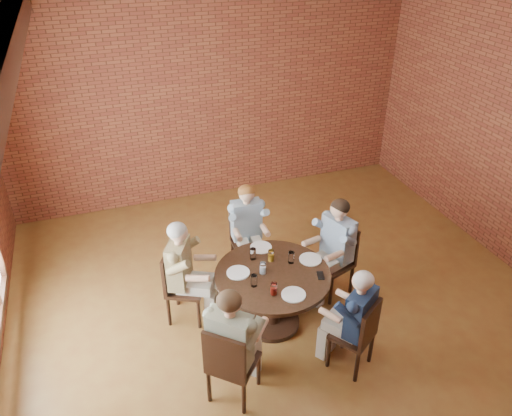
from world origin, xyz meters
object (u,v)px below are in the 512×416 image
object	(u,v)px
chair_a	(337,256)
chair_c	(179,282)
smartphone	(321,275)
chair_b	(246,237)
chair_e	(359,333)
chair_d	(230,363)
diner_e	(354,320)
diner_a	(334,248)
diner_c	(185,272)
diner_d	(233,344)
diner_b	(248,231)
dining_table	(272,289)

from	to	relation	value
chair_a	chair_c	xyz separation A→B (m)	(-1.98, 0.16, -0.00)
smartphone	chair_b	bearing A→B (deg)	124.48
chair_b	chair_e	bearing A→B (deg)	-71.92
chair_d	diner_e	distance (m)	1.34
diner_a	diner_c	distance (m)	1.83
diner_d	smartphone	xyz separation A→B (m)	(1.20, 0.58, 0.08)
diner_a	chair_d	world-z (taller)	diner_a
diner_b	chair_e	size ratio (longest dim) A/B	1.43
chair_a	diner_d	bearing A→B (deg)	-75.19
chair_a	diner_d	world-z (taller)	diner_d
chair_e	diner_e	size ratio (longest dim) A/B	0.71
dining_table	diner_b	xyz separation A→B (m)	(0.06, 1.07, 0.11)
diner_a	chair_b	bearing A→B (deg)	-152.85
dining_table	chair_e	world-z (taller)	chair_e
chair_c	chair_a	bearing A→B (deg)	-67.68
chair_e	diner_e	world-z (taller)	diner_e
chair_b	diner_c	bearing A→B (deg)	-141.40
chair_e	diner_c	bearing A→B (deg)	-75.94
diner_a	chair_e	world-z (taller)	diner_a
diner_e	smartphone	distance (m)	0.65
chair_a	chair_c	world-z (taller)	chair_a
diner_a	diner_b	bearing A→B (deg)	-149.90
chair_d	chair_e	distance (m)	1.38
diner_d	diner_e	distance (m)	1.28
diner_c	diner_e	size ratio (longest dim) A/B	1.05
diner_b	smartphone	xyz separation A→B (m)	(0.43, -1.28, 0.11)
chair_a	diner_c	xyz separation A→B (m)	(-1.91, 0.12, 0.15)
diner_b	diner_e	size ratio (longest dim) A/B	1.02
diner_b	chair_c	bearing A→B (deg)	-147.95
smartphone	chair_c	bearing A→B (deg)	171.43
chair_b	smartphone	distance (m)	1.45
chair_a	chair_b	bearing A→B (deg)	-149.34
chair_d	smartphone	bearing A→B (deg)	-110.92
diner_a	diner_d	world-z (taller)	diner_d
chair_d	chair_e	xyz separation A→B (m)	(1.38, -0.05, -0.02)
diner_a	chair_d	bearing A→B (deg)	-73.95
dining_table	diner_e	distance (m)	1.03
diner_a	smartphone	size ratio (longest dim) A/B	9.34
dining_table	chair_c	size ratio (longest dim) A/B	1.40
diner_a	diner_d	size ratio (longest dim) A/B	0.99
dining_table	diner_b	bearing A→B (deg)	86.69
chair_c	smartphone	world-z (taller)	chair_c
diner_a	diner_b	distance (m)	1.15
dining_table	diner_d	size ratio (longest dim) A/B	0.97
chair_c	diner_e	size ratio (longest dim) A/B	0.74
chair_b	smartphone	xyz separation A→B (m)	(0.42, -1.36, 0.26)
diner_e	chair_c	bearing A→B (deg)	-74.82
diner_b	dining_table	bearing A→B (deg)	-90.00
chair_c	diner_b	bearing A→B (deg)	-34.28
chair_d	diner_e	bearing A→B (deg)	-137.71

